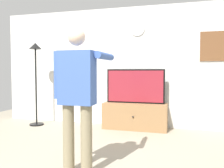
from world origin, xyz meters
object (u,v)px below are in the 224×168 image
object	(u,v)px
wall_clock	(138,29)
person_standing_nearer_lamp	(77,92)
television	(135,86)
floor_lamp	(36,67)
tv_stand	(135,116)
framed_picture	(216,46)

from	to	relation	value
wall_clock	person_standing_nearer_lamp	distance (m)	2.92
television	person_standing_nearer_lamp	bearing A→B (deg)	-96.66
wall_clock	floor_lamp	bearing A→B (deg)	-166.98
floor_lamp	person_standing_nearer_lamp	size ratio (longest dim) A/B	1.08
television	wall_clock	xyz separation A→B (m)	(0.00, 0.24, 1.27)
wall_clock	floor_lamp	world-z (taller)	wall_clock
television	wall_clock	world-z (taller)	wall_clock
wall_clock	person_standing_nearer_lamp	xyz separation A→B (m)	(-0.28, -2.65, -1.19)
tv_stand	wall_clock	world-z (taller)	wall_clock
wall_clock	framed_picture	size ratio (longest dim) A/B	0.50
wall_clock	person_standing_nearer_lamp	world-z (taller)	wall_clock
floor_lamp	framed_picture	bearing A→B (deg)	7.73
television	framed_picture	world-z (taller)	framed_picture
tv_stand	wall_clock	distance (m)	1.94
wall_clock	floor_lamp	distance (m)	2.48
tv_stand	person_standing_nearer_lamp	size ratio (longest dim) A/B	0.78
tv_stand	wall_clock	bearing A→B (deg)	90.00
framed_picture	person_standing_nearer_lamp	xyz separation A→B (m)	(-1.92, -2.66, -0.76)
tv_stand	television	size ratio (longest dim) A/B	1.09
framed_picture	person_standing_nearer_lamp	world-z (taller)	framed_picture
floor_lamp	person_standing_nearer_lamp	distance (m)	2.94
television	wall_clock	distance (m)	1.29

